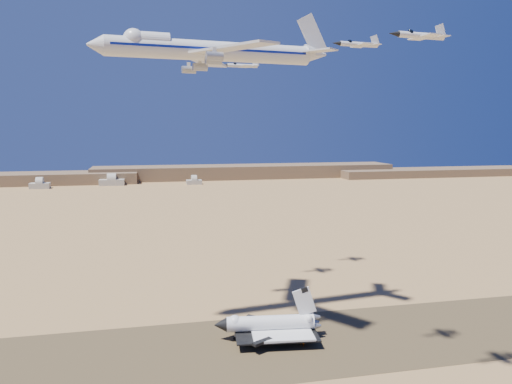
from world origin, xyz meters
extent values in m
plane|color=#A7764A|center=(0.00, 0.00, 0.00)|extent=(1200.00, 1200.00, 0.00)
cube|color=brown|center=(0.00, 0.00, 0.03)|extent=(600.00, 50.00, 0.06)
cube|color=brown|center=(120.00, 540.00, 9.00)|extent=(420.00, 60.00, 18.00)
cube|color=brown|center=(400.00, 510.00, 5.50)|extent=(300.00, 60.00, 11.00)
cube|color=#AAA496|center=(-140.00, 470.00, 3.25)|extent=(22.00, 14.00, 6.50)
cube|color=#AAA496|center=(-60.00, 485.00, 3.75)|extent=(30.00, 15.00, 7.50)
cube|color=#AAA496|center=(40.00, 475.00, 2.75)|extent=(19.00, 12.50, 5.50)
cylinder|color=white|center=(20.31, 5.57, 5.39)|extent=(29.12, 8.34, 5.03)
cone|color=black|center=(4.08, 7.48, 5.39)|extent=(4.57, 5.21, 4.78)
sphere|color=white|center=(8.72, 6.93, 6.10)|extent=(4.67, 4.67, 4.67)
cube|color=white|center=(23.87, 5.15, 3.32)|extent=(22.13, 23.70, 0.81)
cube|color=black|center=(22.09, 5.36, 2.92)|extent=(29.26, 24.54, 0.45)
cube|color=white|center=(31.90, 4.21, 12.39)|extent=(8.34, 1.60, 10.34)
cylinder|color=gray|center=(8.72, 6.93, 1.44)|extent=(0.32, 0.32, 2.87)
cylinder|color=black|center=(8.72, 6.93, 0.49)|extent=(1.03, 0.52, 0.99)
cylinder|color=gray|center=(25.13, 0.48, 1.44)|extent=(0.32, 0.32, 2.87)
cylinder|color=black|center=(25.13, 0.48, 0.49)|extent=(1.03, 0.52, 0.99)
cylinder|color=gray|center=(26.18, 9.40, 1.44)|extent=(0.32, 0.32, 2.87)
cylinder|color=black|center=(26.18, 9.40, 0.49)|extent=(1.03, 0.52, 0.99)
cylinder|color=silver|center=(4.06, 21.16, 95.50)|extent=(69.75, 15.04, 6.54)
cone|color=silver|center=(-32.95, 16.57, 95.50)|extent=(5.87, 7.12, 6.54)
sphere|color=silver|center=(-21.29, 18.02, 97.85)|extent=(6.74, 6.74, 6.74)
cube|color=silver|center=(8.10, 5.19, 94.27)|extent=(25.14, 30.37, 0.72)
cube|color=silver|center=(4.08, 37.64, 94.27)|extent=(19.54, 31.91, 0.72)
cube|color=silver|center=(41.38, 19.10, 96.52)|extent=(11.26, 12.35, 0.51)
cube|color=silver|center=(39.75, 32.28, 96.52)|extent=(9.55, 12.54, 0.51)
cube|color=silver|center=(40.56, 25.69, 103.16)|extent=(11.65, 2.14, 14.61)
cylinder|color=gray|center=(3.17, 11.79, 91.21)|extent=(5.40, 3.26, 2.66)
cylinder|color=gray|center=(2.27, 2.41, 91.21)|extent=(5.40, 3.26, 2.66)
cylinder|color=gray|center=(0.90, 30.04, 91.21)|extent=(5.40, 3.26, 2.66)
cylinder|color=gray|center=(-2.26, 38.91, 91.21)|extent=(5.40, 3.26, 2.66)
imported|color=#BE5B0B|center=(28.06, -0.57, 0.88)|extent=(0.47, 0.64, 1.63)
imported|color=#BE5B0B|center=(28.93, -1.79, 0.97)|extent=(0.57, 0.92, 1.82)
imported|color=#BE5B0B|center=(29.29, -3.39, 0.89)|extent=(1.09, 0.82, 1.66)
cylinder|color=silver|center=(39.20, -18.22, 92.65)|extent=(11.34, 2.21, 1.31)
cone|color=black|center=(32.46, -18.76, 92.65)|extent=(2.53, 1.41, 1.22)
sphere|color=black|center=(36.39, -18.45, 93.12)|extent=(1.31, 1.31, 1.31)
cube|color=silver|center=(40.13, -18.15, 92.46)|extent=(3.88, 7.75, 0.23)
cube|color=silver|center=(43.88, -17.85, 92.65)|extent=(2.43, 4.84, 0.19)
cube|color=silver|center=(44.06, -17.83, 93.96)|extent=(2.85, 0.46, 3.18)
cylinder|color=silver|center=(46.09, -38.42, 91.70)|extent=(12.73, 3.00, 1.48)
cone|color=black|center=(38.56, -39.34, 91.70)|extent=(2.89, 1.69, 1.37)
sphere|color=black|center=(42.96, -38.80, 92.23)|extent=(1.48, 1.48, 1.48)
cube|color=silver|center=(47.14, -38.29, 91.49)|extent=(4.69, 8.82, 0.26)
cube|color=silver|center=(51.33, -37.77, 91.70)|extent=(2.94, 5.51, 0.21)
cube|color=silver|center=(51.53, -37.75, 93.18)|extent=(3.20, 0.65, 3.57)
cylinder|color=silver|center=(22.52, 63.22, 96.19)|extent=(13.04, 2.04, 1.52)
cone|color=black|center=(14.74, 62.90, 96.19)|extent=(2.87, 1.52, 1.41)
sphere|color=black|center=(19.28, 63.09, 96.73)|extent=(1.52, 1.52, 1.52)
cube|color=silver|center=(23.61, 63.26, 95.97)|extent=(4.14, 8.81, 0.27)
cube|color=silver|center=(27.93, 63.44, 96.19)|extent=(2.60, 5.50, 0.22)
cube|color=silver|center=(28.15, 63.45, 97.70)|extent=(3.28, 0.40, 3.66)
cylinder|color=silver|center=(44.72, 79.06, 102.19)|extent=(12.60, 1.54, 1.47)
cone|color=black|center=(37.17, 79.11, 102.19)|extent=(2.74, 1.38, 1.36)
sphere|color=black|center=(41.57, 79.08, 102.71)|extent=(1.47, 1.47, 1.47)
cube|color=silver|center=(45.77, 79.06, 101.98)|extent=(3.72, 8.42, 0.26)
cube|color=silver|center=(49.97, 79.03, 102.19)|extent=(2.34, 5.26, 0.21)
cube|color=silver|center=(50.18, 79.03, 103.66)|extent=(3.18, 0.28, 3.55)
camera|label=1|loc=(-18.63, -149.03, 69.90)|focal=35.00mm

